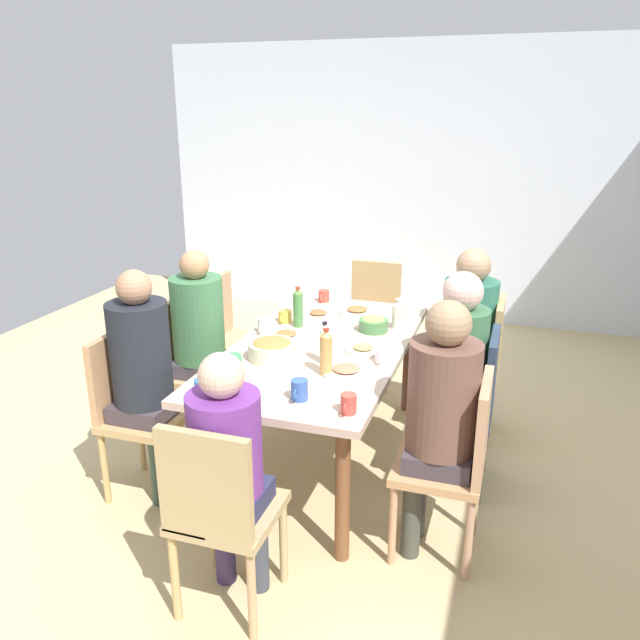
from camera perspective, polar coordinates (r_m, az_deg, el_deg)
ground_plane at (r=3.92m, az=0.00°, el=-12.30°), size 6.99×6.99×0.00m
wall_left at (r=6.29m, az=8.58°, el=11.97°), size 0.12×5.02×2.60m
dining_table at (r=3.63m, az=0.00°, el=-3.45°), size 1.82×0.94×0.73m
chair_0 at (r=3.54m, az=-16.50°, el=-7.34°), size 0.40×0.40×0.90m
person_0 at (r=3.40m, az=-15.61°, el=-4.01°), size 0.31×0.31×1.26m
chair_1 at (r=4.85m, az=4.73°, el=0.53°), size 0.40×0.40×0.90m
chair_2 at (r=3.54m, az=13.33°, el=-7.07°), size 0.40×0.40×0.90m
person_2 at (r=3.46m, az=12.12°, el=-3.58°), size 0.30×0.30×1.22m
chair_3 at (r=4.10m, az=14.12°, el=-3.49°), size 0.40×0.40×0.90m
person_3 at (r=4.02m, az=13.11°, el=-0.41°), size 0.33×0.33×1.21m
chair_4 at (r=4.51m, az=-7.93°, el=-1.02°), size 0.40×0.40×0.90m
chair_5 at (r=4.01m, az=-11.68°, el=-3.81°), size 0.40×0.40×0.90m
person_5 at (r=3.89m, az=-10.74°, el=-0.96°), size 0.31×0.31×1.23m
chair_6 at (r=3.00m, az=12.22°, el=-11.96°), size 0.40×0.40×0.90m
person_6 at (r=2.90m, az=10.78°, el=-7.73°), size 0.32×0.32×1.25m
chair_7 at (r=2.64m, az=-9.07°, el=-16.41°), size 0.40×0.40×0.90m
person_7 at (r=2.62m, az=-8.34°, el=-12.27°), size 0.30×0.30×1.14m
plate_0 at (r=3.71m, az=-3.07°, el=-1.39°), size 0.22×0.22×0.04m
plate_1 at (r=4.08m, az=-0.16°, el=0.52°), size 0.21×0.21×0.04m
plate_2 at (r=3.51m, az=3.91°, el=-2.61°), size 0.20×0.20×0.04m
plate_3 at (r=3.23m, az=2.40°, el=-4.58°), size 0.25×0.25×0.04m
plate_4 at (r=4.15m, az=3.37°, el=0.83°), size 0.24×0.24×0.04m
bowl_0 at (r=3.40m, az=-4.34°, el=-2.61°), size 0.26×0.26×0.11m
bowl_1 at (r=3.82m, az=4.81°, el=-0.33°), size 0.18×0.18×0.09m
cup_0 at (r=3.79m, az=-5.06°, el=-0.49°), size 0.11×0.07×0.09m
cup_1 at (r=2.81m, az=2.57°, el=-7.55°), size 0.11×0.07×0.09m
cup_2 at (r=2.98m, az=-10.42°, el=-6.20°), size 0.12×0.09×0.10m
cup_3 at (r=2.93m, az=-1.88°, el=-6.31°), size 0.12×0.08×0.10m
cup_4 at (r=3.25m, az=-7.83°, el=-3.92°), size 0.12×0.09×0.09m
cup_5 at (r=3.97m, az=-3.17°, el=0.33°), size 0.12×0.08×0.08m
cup_6 at (r=3.36m, az=5.58°, el=-3.23°), size 0.11×0.07×0.07m
cup_7 at (r=4.38m, az=0.34°, el=2.17°), size 0.11×0.07×0.08m
bottle_0 at (r=3.86m, az=7.00°, el=0.48°), size 0.07×0.07×0.19m
bottle_1 at (r=3.17m, az=0.55°, el=-2.97°), size 0.06×0.06×0.25m
bottle_2 at (r=3.86m, az=-1.99°, el=1.10°), size 0.06×0.06×0.25m
bottle_3 at (r=3.31m, az=0.42°, el=-2.17°), size 0.05×0.05×0.23m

